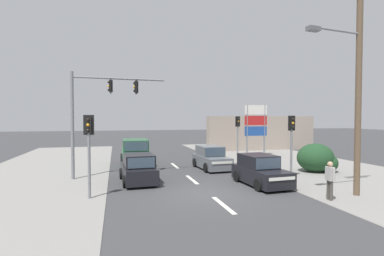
{
  "coord_description": "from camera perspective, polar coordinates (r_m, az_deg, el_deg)",
  "views": [
    {
      "loc": [
        -4.09,
        -13.0,
        3.44
      ],
      "look_at": [
        0.26,
        4.0,
        2.84
      ],
      "focal_mm": 28.0,
      "sensor_mm": 36.0,
      "label": 1
    }
  ],
  "objects": [
    {
      "name": "ground_plane",
      "position": [
        14.06,
        3.08,
        -12.2
      ],
      "size": [
        140.0,
        140.0,
        0.0
      ],
      "primitive_type": "plane",
      "color": "#3A3A3D"
    },
    {
      "name": "lane_dash_near",
      "position": [
        12.23,
        5.98,
        -14.36
      ],
      "size": [
        0.2,
        2.4,
        0.01
      ],
      "primitive_type": "cube",
      "color": "silver",
      "rests_on": "ground"
    },
    {
      "name": "lane_dash_mid",
      "position": [
        16.87,
        -0.02,
        -9.79
      ],
      "size": [
        0.2,
        2.4,
        0.01
      ],
      "primitive_type": "cube",
      "color": "silver",
      "rests_on": "ground"
    },
    {
      "name": "lane_dash_far",
      "position": [
        21.67,
        -3.32,
        -7.16
      ],
      "size": [
        0.2,
        2.4,
        0.01
      ],
      "primitive_type": "cube",
      "color": "silver",
      "rests_on": "ground"
    },
    {
      "name": "kerb_right_verge",
      "position": [
        20.21,
        26.61,
        -8.01
      ],
      "size": [
        10.0,
        44.0,
        0.02
      ],
      "primitive_type": "cube",
      "color": "gray",
      "rests_on": "ground"
    },
    {
      "name": "kerb_left_verge",
      "position": [
        17.9,
        -28.72,
        -9.32
      ],
      "size": [
        8.0,
        40.0,
        0.02
      ],
      "primitive_type": "cube",
      "color": "gray",
      "rests_on": "ground"
    },
    {
      "name": "utility_pole_foreground_right",
      "position": [
        15.0,
        28.85,
        8.77
      ],
      "size": [
        3.77,
        0.66,
        9.83
      ],
      "color": "brown",
      "rests_on": "ground"
    },
    {
      "name": "traffic_signal_mast",
      "position": [
        17.84,
        -17.7,
        4.14
      ],
      "size": [
        5.28,
        0.57,
        6.0
      ],
      "color": "slate",
      "rests_on": "ground"
    },
    {
      "name": "pedestal_signal_right_kerb",
      "position": [
        17.7,
        18.44,
        -1.45
      ],
      "size": [
        0.44,
        0.29,
        3.56
      ],
      "color": "slate",
      "rests_on": "ground"
    },
    {
      "name": "pedestal_signal_left_kerb",
      "position": [
        13.34,
        -19.05,
        -2.54
      ],
      "size": [
        0.44,
        0.31,
        3.56
      ],
      "color": "slate",
      "rests_on": "ground"
    },
    {
      "name": "pedestal_signal_far_median",
      "position": [
        24.49,
        8.7,
        -0.45
      ],
      "size": [
        0.44,
        0.31,
        3.56
      ],
      "color": "slate",
      "rests_on": "ground"
    },
    {
      "name": "shopping_plaza_sign",
      "position": [
        27.29,
        12.06,
        0.96
      ],
      "size": [
        2.1,
        0.16,
        4.6
      ],
      "color": "slate",
      "rests_on": "ground"
    },
    {
      "name": "roadside_bush",
      "position": [
        20.61,
        22.78,
        -5.41
      ],
      "size": [
        2.44,
        2.09,
        1.81
      ],
      "color": "#1E4223",
      "rests_on": "ground"
    },
    {
      "name": "shopfront_wall_far",
      "position": [
        32.74,
        13.12,
        -0.96
      ],
      "size": [
        12.0,
        1.0,
        3.6
      ],
      "primitive_type": "cube",
      "color": "#A39384",
      "rests_on": "ground"
    },
    {
      "name": "suv_oncoming_mid",
      "position": [
        22.01,
        -10.77,
        -4.74
      ],
      "size": [
        2.1,
        4.56,
        1.9
      ],
      "color": "#235633",
      "rests_on": "ground"
    },
    {
      "name": "hatchback_oncoming_near",
      "position": [
        15.87,
        12.86,
        -8.02
      ],
      "size": [
        1.95,
        3.72,
        1.53
      ],
      "color": "black",
      "rests_on": "ground"
    },
    {
      "name": "hatchback_kerbside_parked",
      "position": [
        20.29,
        3.64,
        -5.79
      ],
      "size": [
        1.93,
        3.72,
        1.53
      ],
      "color": "slate",
      "rests_on": "ground"
    },
    {
      "name": "hatchback_receding_far",
      "position": [
        16.32,
        -10.18,
        -7.72
      ],
      "size": [
        1.93,
        3.72,
        1.53
      ],
      "color": "black",
      "rests_on": "ground"
    },
    {
      "name": "pedestrian_at_kerb",
      "position": [
        13.81,
        24.79,
        -8.71
      ],
      "size": [
        0.24,
        0.56,
        1.63
      ],
      "color": "#47423D",
      "rests_on": "ground"
    }
  ]
}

